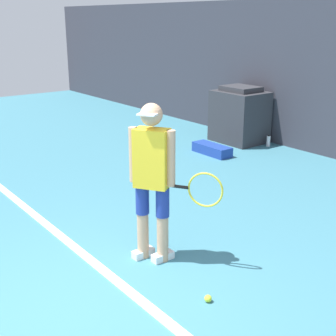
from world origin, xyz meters
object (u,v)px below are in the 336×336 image
object	(u,v)px
tennis_ball	(208,298)
water_bottle	(268,141)
tennis_player	(154,176)
covered_chair	(240,115)
equipment_bag	(212,149)

from	to	relation	value
tennis_ball	water_bottle	world-z (taller)	water_bottle
tennis_ball	tennis_player	bearing A→B (deg)	174.70
tennis_player	covered_chair	bearing A→B (deg)	91.76
tennis_ball	covered_chair	distance (m)	5.81
covered_chair	water_bottle	distance (m)	0.78
tennis_player	tennis_ball	world-z (taller)	tennis_player
covered_chair	tennis_player	bearing A→B (deg)	-55.62
tennis_player	tennis_ball	xyz separation A→B (m)	(0.93, -0.09, -0.88)
tennis_ball	water_bottle	xyz separation A→B (m)	(-3.21, 4.52, 0.07)
tennis_player	equipment_bag	xyz separation A→B (m)	(-2.54, 3.17, -0.82)
tennis_player	water_bottle	bearing A→B (deg)	84.59
covered_chair	water_bottle	world-z (taller)	covered_chair
tennis_player	covered_chair	world-z (taller)	tennis_player
tennis_player	equipment_bag	bearing A→B (deg)	96.09
covered_chair	equipment_bag	bearing A→B (deg)	-71.32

